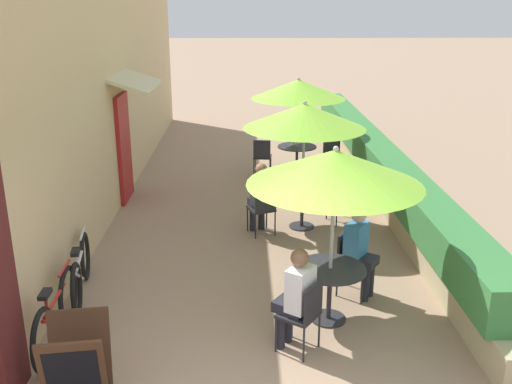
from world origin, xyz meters
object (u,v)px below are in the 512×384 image
(cafe_chair_near_left, at_px, (351,258))
(cafe_chair_far_right, at_px, (331,154))
(seated_patron_mid_left, at_px, (260,195))
(coffee_cup_mid, at_px, (306,183))
(patio_table_near, at_px, (330,280))
(bicycle_leaning, at_px, (56,314))
(patio_umbrella_far, at_px, (298,89))
(cafe_chair_far_left, at_px, (262,155))
(seated_patron_near_right, at_px, (296,295))
(patio_umbrella_mid, at_px, (305,116))
(cafe_chair_mid_left, at_px, (263,206))
(cafe_chair_near_right, at_px, (304,311))
(patio_table_far, at_px, (297,153))
(menu_board, at_px, (78,369))
(patio_umbrella_near, at_px, (335,168))
(cafe_chair_mid_right, at_px, (339,193))
(seated_patron_near_left, at_px, (359,248))
(bicycle_second, at_px, (81,271))
(coffee_cup_far, at_px, (293,143))
(patio_table_mid, at_px, (302,198))

(cafe_chair_near_left, height_order, cafe_chair_far_right, same)
(seated_patron_mid_left, distance_m, coffee_cup_mid, 0.91)
(patio_table_near, xyz_separation_m, bicycle_leaning, (-3.21, -0.44, -0.17))
(patio_table_near, xyz_separation_m, coffee_cup_mid, (0.04, 3.25, 0.21))
(cafe_chair_near_left, xyz_separation_m, patio_umbrella_far, (-0.24, 5.47, 1.46))
(patio_table_near, distance_m, cafe_chair_far_left, 6.19)
(seated_patron_near_right, bearing_deg, cafe_chair_far_right, 23.35)
(patio_umbrella_mid, bearing_deg, cafe_chair_mid_left, -153.34)
(cafe_chair_near_right, height_order, patio_table_far, cafe_chair_near_right)
(bicycle_leaning, distance_m, menu_board, 1.30)
(patio_umbrella_near, xyz_separation_m, cafe_chair_mid_right, (0.66, 3.44, -1.46))
(patio_umbrella_near, xyz_separation_m, seated_patron_mid_left, (-0.77, 2.84, -1.29))
(menu_board, bearing_deg, seated_patron_near_right, 17.49)
(cafe_chair_near_left, bearing_deg, bicycle_leaning, -37.61)
(patio_umbrella_mid, height_order, cafe_chair_mid_right, patio_umbrella_mid)
(cafe_chair_mid_right, bearing_deg, seated_patron_near_left, 65.14)
(cafe_chair_far_right, xyz_separation_m, menu_board, (-3.57, -7.75, -0.05))
(patio_table_near, xyz_separation_m, menu_board, (-2.64, -1.61, -0.08))
(cafe_chair_near_right, xyz_separation_m, seated_patron_mid_left, (-0.39, 3.52, 0.17))
(patio_table_far, xyz_separation_m, bicycle_leaning, (-3.36, -6.59, -0.17))
(cafe_chair_mid_right, relative_size, menu_board, 0.92)
(seated_patron_mid_left, distance_m, cafe_chair_far_left, 3.32)
(cafe_chair_mid_left, distance_m, menu_board, 4.75)
(cafe_chair_near_left, height_order, bicycle_leaning, cafe_chair_near_left)
(patio_umbrella_far, bearing_deg, cafe_chair_far_left, 179.39)
(cafe_chair_mid_right, distance_m, cafe_chair_far_left, 3.01)
(cafe_chair_near_right, distance_m, menu_board, 2.44)
(cafe_chair_near_right, relative_size, patio_umbrella_mid, 0.39)
(seated_patron_near_right, height_order, cafe_chair_far_right, seated_patron_near_right)
(bicycle_second, bearing_deg, patio_umbrella_mid, 27.97)
(patio_umbrella_mid, height_order, menu_board, patio_umbrella_mid)
(cafe_chair_near_left, relative_size, patio_umbrella_far, 0.39)
(patio_umbrella_mid, xyz_separation_m, cafe_chair_far_left, (-0.60, 3.07, -1.46))
(patio_umbrella_far, bearing_deg, seated_patron_mid_left, -105.51)
(cafe_chair_near_right, distance_m, bicycle_second, 3.17)
(patio_umbrella_mid, height_order, patio_umbrella_far, same)
(patio_umbrella_mid, relative_size, coffee_cup_mid, 24.81)
(coffee_cup_far, height_order, bicycle_second, coffee_cup_far)
(patio_table_far, distance_m, bicycle_second, 6.42)
(cafe_chair_far_left, distance_m, cafe_chair_far_right, 1.56)
(cafe_chair_near_left, distance_m, seated_patron_near_left, 0.20)
(patio_table_mid, bearing_deg, menu_board, -119.04)
(cafe_chair_far_left, bearing_deg, cafe_chair_far_right, 5.62)
(cafe_chair_near_left, distance_m, patio_table_far, 5.47)
(patio_table_near, distance_m, menu_board, 3.09)
(patio_umbrella_near, distance_m, cafe_chair_mid_right, 3.80)
(cafe_chair_near_left, distance_m, patio_umbrella_mid, 2.85)
(coffee_cup_far, bearing_deg, patio_table_far, -53.43)
(patio_umbrella_near, height_order, menu_board, patio_umbrella_near)
(patio_umbrella_near, height_order, patio_umbrella_mid, same)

